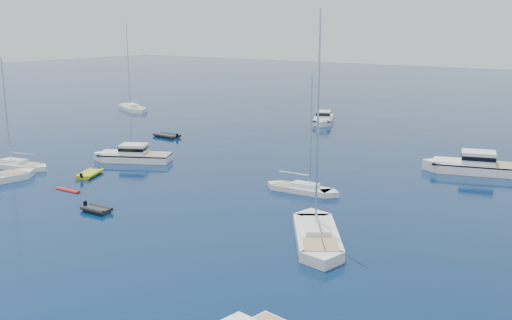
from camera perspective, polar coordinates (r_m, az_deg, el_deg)
The scene contains 12 objects.
ground at distance 44.19m, azimuth -16.74°, elevation -8.46°, with size 400.00×400.00×0.00m, color #082451.
motor_cruiser_centre at distance 71.21m, azimuth -11.74°, elevation -0.10°, with size 3.02×9.88×2.59m, color white, non-canonical shape.
motor_cruiser_distant at distance 68.53m, azimuth 20.23°, elevation -1.14°, with size 3.53×11.52×3.02m, color white, non-canonical shape.
motor_cruiser_horizon at distance 97.41m, azimuth 6.46°, elevation 3.55°, with size 2.88×9.43×2.47m, color silver, non-canonical shape.
sailboat_mid_r at distance 44.68m, azimuth 5.83°, elevation -7.72°, with size 3.07×11.82×17.38m, color silver, non-canonical shape.
sailboat_mid_l at distance 71.48m, azimuth -21.90°, elevation -0.72°, with size 2.24×8.61×12.65m, color white, non-canonical shape.
sailboat_centre at distance 57.17m, azimuth 4.45°, elevation -3.06°, with size 2.08×7.99×11.74m, color silver, non-canonical shape.
sailboat_far_l at distance 113.76m, azimuth -11.77°, elevation 4.70°, with size 2.91×11.19×16.45m, color white, non-canonical shape.
tender_yellow at distance 65.35m, azimuth -15.67°, elevation -1.48°, with size 2.00×3.64×0.95m, color #C0C80B, non-canonical shape.
tender_grey_near at distance 52.83m, azimuth -15.02°, elevation -4.83°, with size 1.61×2.78×0.95m, color black, non-canonical shape.
tender_grey_far at distance 85.54m, azimuth -8.54°, elevation 2.19°, with size 2.24×4.18×0.95m, color black, non-canonical shape.
kayak_orange at distance 60.18m, azimuth -17.58°, elevation -2.83°, with size 0.56×2.91×0.30m, color red, non-canonical shape.
Camera 1 is at (33.18, -24.62, 15.67)m, focal length 41.74 mm.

